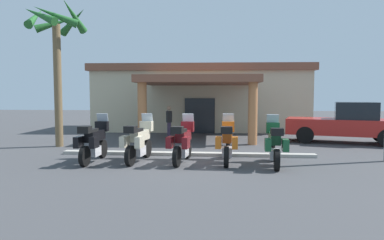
% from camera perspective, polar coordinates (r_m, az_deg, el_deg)
% --- Properties ---
extents(ground_plane, '(80.00, 80.00, 0.00)m').
position_cam_1_polar(ground_plane, '(11.98, -1.23, -6.69)').
color(ground_plane, '#424244').
extents(motel_building, '(14.03, 11.10, 4.20)m').
position_cam_1_polar(motel_building, '(22.80, 1.52, 3.86)').
color(motel_building, beige).
rests_on(motel_building, ground_plane).
extents(motorcycle_black, '(0.71, 2.21, 1.61)m').
position_cam_1_polar(motorcycle_black, '(11.90, -16.27, -3.52)').
color(motorcycle_black, black).
rests_on(motorcycle_black, ground_plane).
extents(motorcycle_cream, '(0.79, 2.21, 1.61)m').
position_cam_1_polar(motorcycle_cream, '(11.64, -8.99, -3.57)').
color(motorcycle_cream, black).
rests_on(motorcycle_cream, ground_plane).
extents(motorcycle_maroon, '(0.78, 2.21, 1.61)m').
position_cam_1_polar(motorcycle_maroon, '(11.34, -1.62, -3.72)').
color(motorcycle_maroon, black).
rests_on(motorcycle_maroon, ground_plane).
extents(motorcycle_orange, '(0.72, 2.21, 1.61)m').
position_cam_1_polar(motorcycle_orange, '(11.36, 5.98, -3.72)').
color(motorcycle_orange, black).
rests_on(motorcycle_orange, ground_plane).
extents(motorcycle_green, '(0.73, 2.21, 1.61)m').
position_cam_1_polar(motorcycle_green, '(11.14, 13.78, -3.98)').
color(motorcycle_green, black).
rests_on(motorcycle_green, ground_plane).
extents(pedestrian, '(0.32, 0.47, 1.70)m').
position_cam_1_polar(pedestrian, '(17.91, -3.90, 0.05)').
color(pedestrian, '#3F334C').
rests_on(pedestrian, ground_plane).
extents(pickup_truck_red, '(5.52, 3.28, 1.95)m').
position_cam_1_polar(pickup_truck_red, '(17.63, 24.63, -0.52)').
color(pickup_truck_red, black).
rests_on(pickup_truck_red, ground_plane).
extents(palm_tree_roadside, '(2.55, 2.69, 6.29)m').
position_cam_1_polar(palm_tree_roadside, '(16.14, -21.92, 12.56)').
color(palm_tree_roadside, brown).
rests_on(palm_tree_roadside, ground_plane).
extents(curb_strip, '(9.50, 0.36, 0.12)m').
position_cam_1_polar(curb_strip, '(12.77, -0.92, -5.74)').
color(curb_strip, '#ADA89E').
rests_on(curb_strip, ground_plane).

